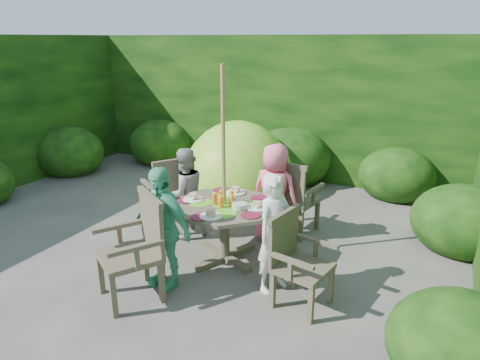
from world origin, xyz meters
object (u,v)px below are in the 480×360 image
at_px(dome_tent, 237,192).
at_px(child_right, 275,234).
at_px(garden_chair_back, 292,197).
at_px(garden_chair_left, 171,193).
at_px(child_left, 184,194).
at_px(child_back, 275,193).
at_px(garden_chair_right, 296,259).
at_px(child_front, 162,228).
at_px(parasol_pole, 224,169).
at_px(garden_chair_front, 137,247).
at_px(patio_table, 225,213).

bearing_deg(dome_tent, child_right, -66.25).
bearing_deg(garden_chair_back, garden_chair_left, 32.10).
distance_m(child_left, child_back, 1.13).
relative_size(garden_chair_left, garden_chair_back, 1.02).
bearing_deg(garden_chair_right, garden_chair_back, 32.20).
relative_size(child_right, child_front, 0.96).
bearing_deg(child_left, child_front, 54.94).
distance_m(child_right, child_back, 1.13).
relative_size(parasol_pole, garden_chair_back, 2.29).
height_order(garden_chair_right, garden_chair_back, garden_chair_back).
distance_m(child_back, dome_tent, 1.91).
distance_m(parasol_pole, garden_chair_back, 1.24).
bearing_deg(child_front, child_left, 123.50).
bearing_deg(child_right, garden_chair_back, 33.37).
distance_m(garden_chair_back, child_left, 1.37).
bearing_deg(garden_chair_front, patio_table, 100.24).
bearing_deg(child_right, child_front, 132.92).
bearing_deg(dome_tent, garden_chair_left, -104.65).
height_order(child_right, child_left, child_right).
distance_m(child_right, child_left, 1.60).
xyz_separation_m(child_right, child_front, (-1.05, -0.43, 0.03)).
distance_m(garden_chair_back, dome_tent, 1.79).
bearing_deg(parasol_pole, child_right, -22.93).
bearing_deg(child_right, patio_table, 87.85).
relative_size(parasol_pole, child_back, 1.76).
height_order(garden_chair_right, child_front, child_front).
distance_m(garden_chair_back, child_back, 0.32).
relative_size(garden_chair_back, dome_tent, 0.40).
bearing_deg(garden_chair_back, garden_chair_right, 121.42).
bearing_deg(garden_chair_back, parasol_pole, 76.17).
distance_m(garden_chair_right, garden_chair_back, 1.56).
distance_m(garden_chair_left, garden_chair_front, 1.55).
distance_m(patio_table, garden_chair_left, 1.10).
xyz_separation_m(parasol_pole, garden_chair_front, (-0.41, -1.01, -0.57)).
bearing_deg(parasol_pole, garden_chair_front, -112.15).
distance_m(garden_chair_back, child_front, 1.90).
xyz_separation_m(child_left, child_back, (1.05, 0.43, 0.04)).
bearing_deg(garden_chair_back, patio_table, 76.38).
relative_size(child_right, dome_tent, 0.51).
bearing_deg(garden_chair_right, child_front, 113.31).
bearing_deg(garden_chair_left, child_right, 100.19).
relative_size(patio_table, dome_tent, 0.65).
height_order(patio_table, child_back, child_back).
xyz_separation_m(parasol_pole, child_back, (0.31, 0.74, -0.47)).
height_order(garden_chair_right, child_right, child_right).
height_order(garden_chair_right, child_back, child_back).
bearing_deg(parasol_pole, garden_chair_right, -23.77).
bearing_deg(parasol_pole, garden_chair_back, 66.08).
height_order(patio_table, child_front, child_front).
distance_m(patio_table, child_back, 0.80).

